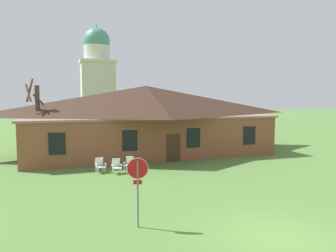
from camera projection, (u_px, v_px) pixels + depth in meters
The scene contains 8 objects.
ground_plane at pixel (278, 237), 11.05m from camera, with size 200.00×200.00×0.00m, color #517A38.
brick_building at pixel (146, 118), 28.38m from camera, with size 20.91×10.40×5.94m.
dome_tower at pixel (98, 82), 47.30m from camera, with size 5.18×5.18×16.12m.
stop_sign at pixel (138, 178), 11.73m from camera, with size 0.78×0.26×2.66m.
lawn_chair_by_porch at pixel (100, 165), 20.59m from camera, with size 0.71×0.75×0.96m.
lawn_chair_near_door at pixel (116, 166), 20.31m from camera, with size 0.65×0.68×0.96m.
lawn_chair_left_end at pixel (129, 163), 21.06m from camera, with size 0.82×0.86×0.96m.
bare_tree_beside_building at pixel (37, 119), 24.33m from camera, with size 1.53×1.68×6.38m.
Camera 1 is at (-6.99, -8.91, 4.89)m, focal length 33.65 mm.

